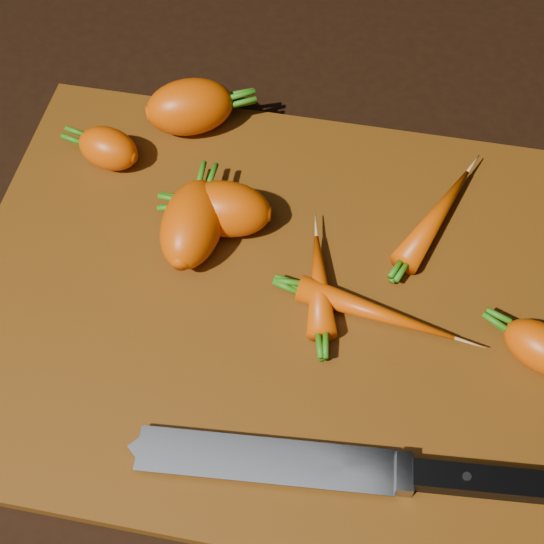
# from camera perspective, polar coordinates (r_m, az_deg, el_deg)

# --- Properties ---
(ground) EXTENTS (2.00, 2.00, 0.01)m
(ground) POSITION_cam_1_polar(r_m,az_deg,el_deg) (0.63, -0.17, -2.48)
(ground) COLOR black
(cutting_board) EXTENTS (0.50, 0.40, 0.01)m
(cutting_board) POSITION_cam_1_polar(r_m,az_deg,el_deg) (0.62, -0.17, -1.97)
(cutting_board) COLOR brown
(cutting_board) RESTS_ON ground
(carrot_0) EXTENTS (0.09, 0.08, 0.05)m
(carrot_0) POSITION_cam_1_polar(r_m,az_deg,el_deg) (0.71, -6.21, 12.25)
(carrot_0) COLOR #F15304
(carrot_0) RESTS_ON cutting_board
(carrot_1) EXTENTS (0.06, 0.05, 0.04)m
(carrot_1) POSITION_cam_1_polar(r_m,az_deg,el_deg) (0.70, -12.23, 9.08)
(carrot_1) COLOR #F15304
(carrot_1) RESTS_ON cutting_board
(carrot_2) EXTENTS (0.05, 0.09, 0.05)m
(carrot_2) POSITION_cam_1_polar(r_m,az_deg,el_deg) (0.63, -6.02, 3.62)
(carrot_2) COLOR #F15304
(carrot_2) RESTS_ON cutting_board
(carrot_3) EXTENTS (0.08, 0.05, 0.05)m
(carrot_3) POSITION_cam_1_polar(r_m,az_deg,el_deg) (0.63, -3.47, 4.75)
(carrot_3) COLOR #F15304
(carrot_3) RESTS_ON cutting_board
(carrot_4) EXTENTS (0.07, 0.06, 0.04)m
(carrot_4) POSITION_cam_1_polar(r_m,az_deg,el_deg) (0.61, 19.69, -5.43)
(carrot_4) COLOR #F15304
(carrot_4) RESTS_ON cutting_board
(carrot_5) EXTENTS (0.07, 0.12, 0.02)m
(carrot_5) POSITION_cam_1_polar(r_m,az_deg,el_deg) (0.66, 12.27, 4.11)
(carrot_5) COLOR #F15304
(carrot_5) RESTS_ON cutting_board
(carrot_6) EXTENTS (0.13, 0.04, 0.02)m
(carrot_6) POSITION_cam_1_polar(r_m,az_deg,el_deg) (0.60, 7.80, -3.03)
(carrot_6) COLOR #F15304
(carrot_6) RESTS_ON cutting_board
(carrot_7) EXTENTS (0.04, 0.10, 0.02)m
(carrot_7) POSITION_cam_1_polar(r_m,az_deg,el_deg) (0.61, 3.57, -0.92)
(carrot_7) COLOR #F15304
(carrot_7) RESTS_ON cutting_board
(knife) EXTENTS (0.30, 0.05, 0.02)m
(knife) POSITION_cam_1_polar(r_m,az_deg,el_deg) (0.55, 1.46, -14.16)
(knife) COLOR gray
(knife) RESTS_ON cutting_board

